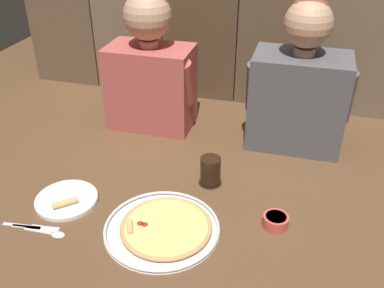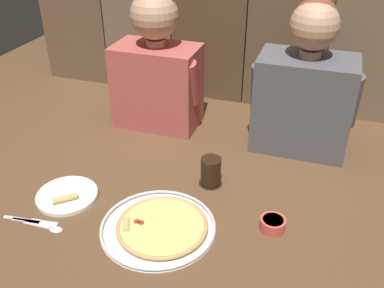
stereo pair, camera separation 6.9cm
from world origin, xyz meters
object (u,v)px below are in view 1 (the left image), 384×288
at_px(dipping_bowl, 276,220).
at_px(dinner_plate, 67,200).
at_px(diner_left, 150,65).
at_px(drinking_glass, 210,171).
at_px(pizza_tray, 164,228).
at_px(diner_right, 300,84).

bearing_deg(dipping_bowl, dinner_plate, -174.45).
xyz_separation_m(dinner_plate, diner_left, (0.09, 0.61, 0.27)).
bearing_deg(drinking_glass, pizza_tray, -106.48).
relative_size(pizza_tray, diner_right, 0.61).
height_order(dipping_bowl, diner_left, diner_left).
distance_m(dipping_bowl, diner_left, 0.85).
relative_size(drinking_glass, diner_right, 0.18).
height_order(drinking_glass, diner_right, diner_right).
bearing_deg(dinner_plate, pizza_tray, -7.14).
bearing_deg(diner_left, dinner_plate, -98.86).
bearing_deg(pizza_tray, dinner_plate, 172.86).
height_order(dinner_plate, diner_left, diner_left).
xyz_separation_m(dinner_plate, diner_right, (0.71, 0.61, 0.26)).
relative_size(dinner_plate, dipping_bowl, 2.60).
xyz_separation_m(drinking_glass, diner_right, (0.27, 0.37, 0.21)).
bearing_deg(pizza_tray, diner_left, 112.47).
height_order(pizza_tray, drinking_glass, drinking_glass).
bearing_deg(diner_left, pizza_tray, -67.53).
height_order(pizza_tray, diner_right, diner_right).
bearing_deg(diner_right, drinking_glass, -125.64).
bearing_deg(diner_left, dipping_bowl, -41.67).
xyz_separation_m(drinking_glass, diner_left, (-0.35, 0.37, 0.23)).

